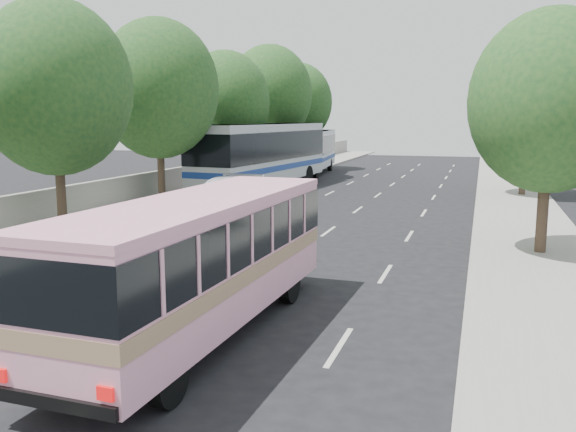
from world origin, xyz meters
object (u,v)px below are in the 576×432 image
at_px(tour_coach_rear, 310,148).
at_px(pink_taxi, 263,209).
at_px(pink_bus, 201,251).
at_px(tour_coach_front, 262,151).
at_px(white_pickup, 224,197).

bearing_deg(tour_coach_rear, pink_taxi, -85.27).
relative_size(pink_bus, tour_coach_rear, 0.78).
bearing_deg(tour_coach_front, white_pickup, -74.28).
bearing_deg(pink_bus, tour_coach_rear, 103.72).
relative_size(pink_bus, white_pickup, 1.51).
distance_m(white_pickup, tour_coach_front, 10.35).
xyz_separation_m(pink_taxi, tour_coach_front, (-4.30, 11.71, 1.78)).
xyz_separation_m(pink_taxi, white_pickup, (-2.50, 1.64, 0.19)).
relative_size(tour_coach_front, tour_coach_rear, 1.19).
height_order(pink_bus, pink_taxi, pink_bus).
relative_size(pink_taxi, tour_coach_front, 0.29).
distance_m(pink_taxi, tour_coach_front, 12.60).
bearing_deg(pink_bus, white_pickup, 113.53).
xyz_separation_m(white_pickup, tour_coach_rear, (-1.80, 21.14, 1.19)).
relative_size(pink_taxi, tour_coach_rear, 0.35).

